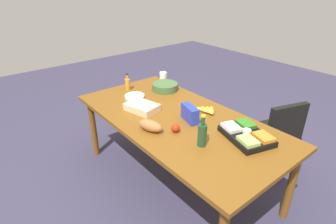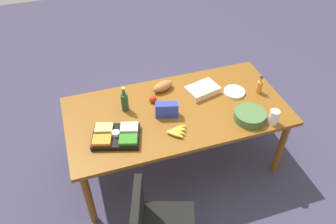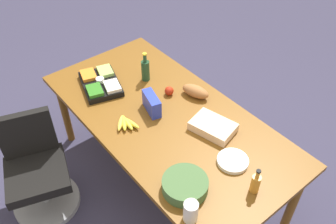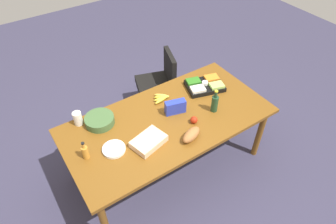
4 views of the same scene
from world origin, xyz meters
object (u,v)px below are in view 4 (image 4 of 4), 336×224
(office_chair, at_px, (158,88))
(salad_bowl, at_px, (100,120))
(bread_loaf, at_px, (191,135))
(chip_bag_blue, at_px, (175,107))
(paper_plate_stack, at_px, (114,149))
(veggie_tray, at_px, (205,85))
(mayo_jar, at_px, (78,118))
(sheet_cake, at_px, (149,141))
(wine_bottle, at_px, (215,103))
(conference_table, at_px, (168,124))
(banana_bunch, at_px, (161,98))
(dressing_bottle, at_px, (85,152))
(apple_red, at_px, (194,120))

(office_chair, height_order, salad_bowl, office_chair)
(bread_loaf, bearing_deg, chip_bag_blue, -101.84)
(paper_plate_stack, bearing_deg, salad_bowl, -95.59)
(office_chair, bearing_deg, chip_bag_blue, 68.92)
(salad_bowl, bearing_deg, veggie_tray, 173.83)
(bread_loaf, distance_m, paper_plate_stack, 0.75)
(mayo_jar, bearing_deg, sheet_cake, 125.89)
(wine_bottle, bearing_deg, sheet_cake, 1.24)
(chip_bag_blue, xyz_separation_m, bread_loaf, (0.08, 0.39, -0.02))
(conference_table, distance_m, mayo_jar, 0.93)
(office_chair, xyz_separation_m, chip_bag_blue, (0.36, 0.92, 0.52))
(conference_table, height_order, wine_bottle, wine_bottle)
(veggie_tray, distance_m, banana_bunch, 0.55)
(conference_table, relative_size, paper_plate_stack, 9.94)
(banana_bunch, bearing_deg, wine_bottle, 128.82)
(chip_bag_blue, bearing_deg, dressing_bottle, 2.56)
(sheet_cake, bearing_deg, bread_loaf, 156.34)
(veggie_tray, xyz_separation_m, paper_plate_stack, (1.31, 0.27, -0.02))
(veggie_tray, xyz_separation_m, mayo_jar, (1.45, -0.25, 0.04))
(veggie_tray, bearing_deg, bread_loaf, 41.95)
(dressing_bottle, distance_m, paper_plate_stack, 0.26)
(wine_bottle, relative_size, bread_loaf, 1.13)
(veggie_tray, height_order, apple_red, veggie_tray)
(banana_bunch, bearing_deg, apple_red, 99.44)
(dressing_bottle, bearing_deg, mayo_jar, -103.02)
(salad_bowl, xyz_separation_m, chip_bag_blue, (-0.74, 0.29, 0.03))
(office_chair, xyz_separation_m, veggie_tray, (-0.17, 0.77, 0.48))
(office_chair, xyz_separation_m, bread_loaf, (0.44, 1.32, 0.50))
(banana_bunch, height_order, dressing_bottle, dressing_bottle)
(veggie_tray, bearing_deg, conference_table, 17.32)
(conference_table, bearing_deg, paper_plate_stack, 5.55)
(veggie_tray, distance_m, wine_bottle, 0.40)
(wine_bottle, relative_size, paper_plate_stack, 1.24)
(apple_red, bearing_deg, paper_plate_stack, -8.28)
(office_chair, distance_m, bread_loaf, 1.47)
(veggie_tray, height_order, banana_bunch, veggie_tray)
(chip_bag_blue, xyz_separation_m, sheet_cake, (0.47, 0.23, -0.04))
(banana_bunch, distance_m, sheet_cake, 0.66)
(apple_red, bearing_deg, dressing_bottle, -9.77)
(wine_bottle, bearing_deg, apple_red, 5.46)
(veggie_tray, height_order, dressing_bottle, dressing_bottle)
(banana_bunch, distance_m, wine_bottle, 0.60)
(salad_bowl, xyz_separation_m, bread_loaf, (-0.66, 0.69, 0.01))
(veggie_tray, height_order, mayo_jar, mayo_jar)
(dressing_bottle, relative_size, bread_loaf, 0.84)
(office_chair, bearing_deg, paper_plate_stack, 42.32)
(sheet_cake, bearing_deg, dressing_bottle, -17.66)
(conference_table, relative_size, dressing_bottle, 10.81)
(dressing_bottle, xyz_separation_m, wine_bottle, (-1.39, 0.16, 0.03))
(veggie_tray, bearing_deg, apple_red, 40.57)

